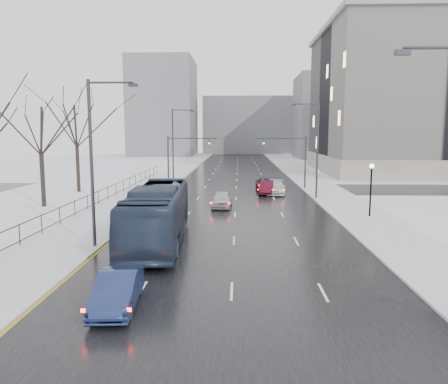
# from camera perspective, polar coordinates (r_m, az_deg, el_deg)

# --- Properties ---
(road) EXTENTS (16.00, 150.00, 0.04)m
(road) POSITION_cam_1_polar(r_m,az_deg,el_deg) (65.79, 1.68, 1.78)
(road) COLOR black
(road) RESTS_ON ground
(cross_road) EXTENTS (130.00, 10.00, 0.04)m
(cross_road) POSITION_cam_1_polar(r_m,az_deg,el_deg) (53.87, 1.62, 0.43)
(cross_road) COLOR black
(cross_road) RESTS_ON ground
(sidewalk_left) EXTENTS (5.00, 150.00, 0.16)m
(sidewalk_left) POSITION_cam_1_polar(r_m,az_deg,el_deg) (66.66, -7.39, 1.85)
(sidewalk_left) COLOR silver
(sidewalk_left) RESTS_ON ground
(sidewalk_right) EXTENTS (5.00, 150.00, 0.16)m
(sidewalk_right) POSITION_cam_1_polar(r_m,az_deg,el_deg) (66.57, 10.76, 1.77)
(sidewalk_right) COLOR silver
(sidewalk_right) RESTS_ON ground
(park_strip) EXTENTS (14.00, 150.00, 0.12)m
(park_strip) POSITION_cam_1_polar(r_m,az_deg,el_deg) (68.84, -15.22, 1.82)
(park_strip) COLOR white
(park_strip) RESTS_ON ground
(tree_park_d) EXTENTS (8.75, 8.75, 12.50)m
(tree_park_d) POSITION_cam_1_polar(r_m,az_deg,el_deg) (43.93, -22.42, -1.89)
(tree_park_d) COLOR black
(tree_park_d) RESTS_ON ground
(tree_park_e) EXTENTS (9.45, 9.45, 13.50)m
(tree_park_e) POSITION_cam_1_polar(r_m,az_deg,el_deg) (53.22, -18.40, -0.08)
(tree_park_e) COLOR black
(tree_park_e) RESTS_ON ground
(iron_fence) EXTENTS (0.06, 70.00, 1.30)m
(iron_fence) POSITION_cam_1_polar(r_m,az_deg,el_deg) (38.31, -18.39, -1.68)
(iron_fence) COLOR black
(iron_fence) RESTS_ON sidewalk_left
(streetlight_r_mid) EXTENTS (2.95, 0.25, 10.00)m
(streetlight_r_mid) POSITION_cam_1_polar(r_m,az_deg,el_deg) (46.12, 11.84, 5.99)
(streetlight_r_mid) COLOR #2D2D33
(streetlight_r_mid) RESTS_ON ground
(streetlight_l_near) EXTENTS (2.95, 0.25, 10.00)m
(streetlight_l_near) POSITION_cam_1_polar(r_m,az_deg,el_deg) (26.82, -16.49, 4.60)
(streetlight_l_near) COLOR #2D2D33
(streetlight_l_near) RESTS_ON ground
(streetlight_l_far) EXTENTS (2.95, 0.25, 10.00)m
(streetlight_l_far) POSITION_cam_1_polar(r_m,az_deg,el_deg) (58.05, -6.48, 6.46)
(streetlight_l_far) COLOR #2D2D33
(streetlight_l_far) RESTS_ON ground
(lamppost_r_mid) EXTENTS (0.36, 0.36, 4.28)m
(lamppost_r_mid) POSITION_cam_1_polar(r_m,az_deg,el_deg) (37.22, 18.66, 1.21)
(lamppost_r_mid) COLOR black
(lamppost_r_mid) RESTS_ON sidewalk_right
(mast_signal_right) EXTENTS (6.10, 0.33, 6.50)m
(mast_signal_right) POSITION_cam_1_polar(r_m,az_deg,el_deg) (53.95, 9.46, 4.70)
(mast_signal_right) COLOR #2D2D33
(mast_signal_right) RESTS_ON ground
(mast_signal_left) EXTENTS (6.10, 0.33, 6.50)m
(mast_signal_left) POSITION_cam_1_polar(r_m,az_deg,el_deg) (54.03, -6.19, 4.76)
(mast_signal_left) COLOR #2D2D33
(mast_signal_left) RESTS_ON ground
(no_uturn_sign) EXTENTS (0.60, 0.06, 2.70)m
(no_uturn_sign) POSITION_cam_1_polar(r_m,az_deg,el_deg) (50.43, 12.12, 2.36)
(no_uturn_sign) COLOR #2D2D33
(no_uturn_sign) RESTS_ON sidewalk_right
(civic_building) EXTENTS (41.00, 31.00, 24.80)m
(civic_building) POSITION_cam_1_polar(r_m,az_deg,el_deg) (84.95, 26.48, 9.91)
(civic_building) COLOR gray
(civic_building) RESTS_ON ground
(bldg_far_right) EXTENTS (24.00, 20.00, 22.00)m
(bldg_far_right) POSITION_cam_1_polar(r_m,az_deg,el_deg) (123.63, 15.10, 9.46)
(bldg_far_right) COLOR slate
(bldg_far_right) RESTS_ON ground
(bldg_far_left) EXTENTS (18.00, 22.00, 28.00)m
(bldg_far_left) POSITION_cam_1_polar(r_m,az_deg,el_deg) (132.49, -7.89, 10.83)
(bldg_far_left) COLOR slate
(bldg_far_left) RESTS_ON ground
(bldg_far_center) EXTENTS (30.00, 18.00, 18.00)m
(bldg_far_center) POSITION_cam_1_polar(r_m,az_deg,el_deg) (145.48, 3.44, 8.65)
(bldg_far_center) COLOR slate
(bldg_far_center) RESTS_ON ground
(sedan_left_near) EXTENTS (1.86, 4.46, 1.44)m
(sedan_left_near) POSITION_cam_1_polar(r_m,az_deg,el_deg) (18.22, -13.74, -12.38)
(sedan_left_near) COLOR navy
(sedan_left_near) RESTS_ON road
(bus) EXTENTS (3.79, 13.17, 3.63)m
(bus) POSITION_cam_1_polar(r_m,az_deg,el_deg) (27.76, -8.67, -2.90)
(bus) COLOR #263249
(bus) RESTS_ON road
(sedan_center_near) EXTENTS (1.95, 4.47, 1.50)m
(sedan_center_near) POSITION_cam_1_polar(r_m,az_deg,el_deg) (40.47, -0.27, -0.95)
(sedan_center_near) COLOR #B7B7BC
(sedan_center_near) RESTS_ON road
(sedan_right_near) EXTENTS (2.07, 4.60, 1.47)m
(sedan_right_near) POSITION_cam_1_polar(r_m,az_deg,el_deg) (49.26, 5.58, 0.58)
(sedan_right_near) COLOR #4A0C1E
(sedan_right_near) RESTS_ON road
(sedan_right_cross) EXTENTS (2.27, 4.83, 1.34)m
(sedan_right_cross) POSITION_cam_1_polar(r_m,az_deg,el_deg) (53.05, 5.40, 1.03)
(sedan_right_cross) COLOR black
(sedan_right_cross) RESTS_ON road
(sedan_right_far) EXTENTS (2.49, 5.19, 1.46)m
(sedan_right_far) POSITION_cam_1_polar(r_m,az_deg,el_deg) (49.44, 6.81, 0.58)
(sedan_right_far) COLOR silver
(sedan_right_far) RESTS_ON road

